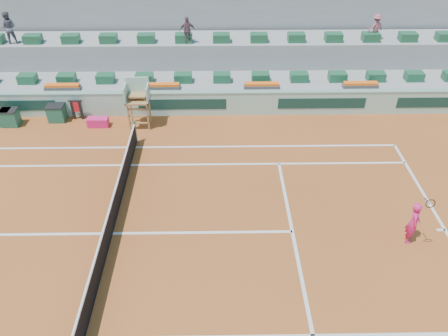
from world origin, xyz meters
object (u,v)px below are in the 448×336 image
at_px(player_bag, 98,122).
at_px(drink_cooler_a, 57,113).
at_px(umpire_chair, 138,96).
at_px(tennis_player, 414,222).

height_order(player_bag, drink_cooler_a, drink_cooler_a).
relative_size(umpire_chair, tennis_player, 1.05).
height_order(drink_cooler_a, tennis_player, tennis_player).
relative_size(player_bag, umpire_chair, 0.42).
bearing_deg(tennis_player, umpire_chair, 142.54).
distance_m(drink_cooler_a, tennis_player, 16.86).
distance_m(umpire_chair, tennis_player, 13.09).
relative_size(umpire_chair, drink_cooler_a, 2.85).
xyz_separation_m(drink_cooler_a, tennis_player, (14.58, -8.45, 0.40)).
height_order(player_bag, umpire_chair, umpire_chair).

